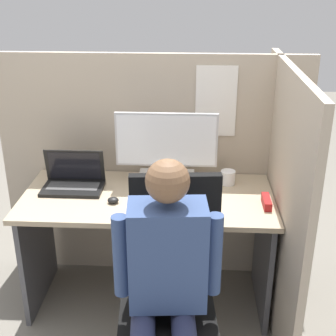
# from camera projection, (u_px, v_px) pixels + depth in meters

# --- Properties ---
(cubicle_panel_back) EXTENTS (1.97, 0.05, 1.51)m
(cubicle_panel_back) POSITION_uv_depth(u_px,v_px,m) (153.00, 169.00, 3.06)
(cubicle_panel_back) COLOR tan
(cubicle_panel_back) RESTS_ON ground
(cubicle_panel_right) EXTENTS (0.04, 1.32, 1.51)m
(cubicle_panel_right) POSITION_uv_depth(u_px,v_px,m) (281.00, 203.00, 2.62)
(cubicle_panel_right) COLOR tan
(cubicle_panel_right) RESTS_ON ground
(desk) EXTENTS (1.47, 0.68, 0.75)m
(desk) POSITION_uv_depth(u_px,v_px,m) (148.00, 223.00, 2.80)
(desk) COLOR tan
(desk) RESTS_ON ground
(paper_box) EXTENTS (0.34, 0.23, 0.06)m
(paper_box) POSITION_uv_depth(u_px,v_px,m) (166.00, 180.00, 2.85)
(paper_box) COLOR white
(paper_box) RESTS_ON desk
(monitor) EXTENTS (0.60, 0.16, 0.40)m
(monitor) POSITION_uv_depth(u_px,v_px,m) (166.00, 142.00, 2.76)
(monitor) COLOR #B2B2B7
(monitor) RESTS_ON paper_box
(laptop) EXTENTS (0.36, 0.21, 0.23)m
(laptop) POSITION_uv_depth(u_px,v_px,m) (73.00, 181.00, 2.80)
(laptop) COLOR black
(laptop) RESTS_ON desk
(mouse) EXTENTS (0.06, 0.05, 0.03)m
(mouse) POSITION_uv_depth(u_px,v_px,m) (113.00, 200.00, 2.63)
(mouse) COLOR black
(mouse) RESTS_ON desk
(stapler) EXTENTS (0.04, 0.15, 0.05)m
(stapler) POSITION_uv_depth(u_px,v_px,m) (267.00, 202.00, 2.60)
(stapler) COLOR #A31919
(stapler) RESTS_ON desk
(carrot_toy) EXTENTS (0.04, 0.13, 0.04)m
(carrot_toy) POSITION_uv_depth(u_px,v_px,m) (198.00, 208.00, 2.54)
(carrot_toy) COLOR orange
(carrot_toy) RESTS_ON desk
(office_chair) EXTENTS (0.53, 0.57, 1.09)m
(office_chair) POSITION_uv_depth(u_px,v_px,m) (171.00, 290.00, 2.25)
(office_chair) COLOR black
(office_chair) RESTS_ON ground
(person) EXTENTS (0.48, 0.47, 1.26)m
(person) POSITION_uv_depth(u_px,v_px,m) (166.00, 280.00, 2.02)
(person) COLOR #282D4C
(person) RESTS_ON ground
(coffee_mug) EXTENTS (0.09, 0.09, 0.09)m
(coffee_mug) POSITION_uv_depth(u_px,v_px,m) (228.00, 177.00, 2.86)
(coffee_mug) COLOR white
(coffee_mug) RESTS_ON desk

